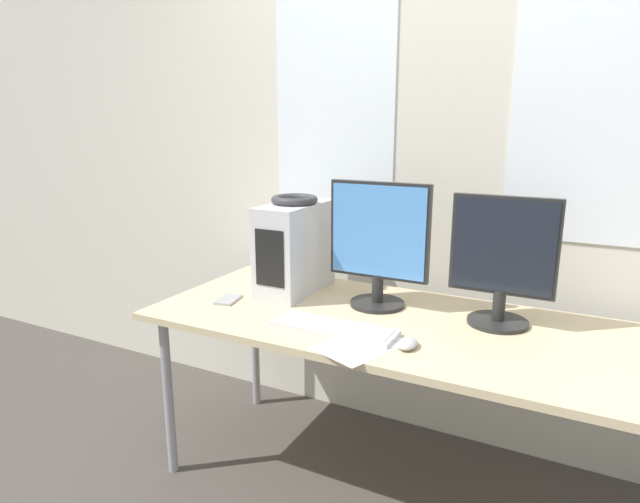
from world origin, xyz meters
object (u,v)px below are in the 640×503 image
mouse (408,344)px  cell_phone (228,299)px  headphones (295,200)px  monitor_main (379,243)px  monitor_right_near (503,260)px  pc_tower (295,248)px  keyboard (334,328)px

mouse → cell_phone: mouse is taller
headphones → monitor_main: (0.40, -0.02, -0.15)m
headphones → monitor_right_near: monitor_right_near is taller
headphones → mouse: bearing=-29.7°
monitor_right_near → pc_tower: bearing=179.8°
cell_phone → keyboard: bearing=-22.1°
mouse → cell_phone: size_ratio=0.67×
pc_tower → headphones: headphones is taller
cell_phone → mouse: bearing=-20.0°
keyboard → mouse: size_ratio=4.65×
monitor_main → keyboard: size_ratio=1.11×
headphones → cell_phone: (-0.18, -0.25, -0.40)m
monitor_main → cell_phone: monitor_main is taller
keyboard → monitor_main: bearing=83.7°
pc_tower → monitor_right_near: bearing=-0.2°
pc_tower → monitor_main: bearing=-2.4°
pc_tower → keyboard: bearing=-43.8°
headphones → monitor_right_near: 0.89m
cell_phone → monitor_right_near: bearing=1.1°
headphones → monitor_right_near: (0.87, -0.00, -0.16)m
monitor_main → mouse: 0.49m
headphones → monitor_main: size_ratio=0.40×
monitor_main → pc_tower: bearing=177.6°
pc_tower → monitor_right_near: size_ratio=0.86×
pc_tower → monitor_main: size_ratio=0.82×
monitor_right_near → keyboard: size_ratio=1.05×
mouse → monitor_right_near: bearing=57.7°
keyboard → monitor_right_near: bearing=33.8°
pc_tower → mouse: pc_tower is taller
pc_tower → keyboard: size_ratio=0.90×
headphones → mouse: size_ratio=2.04×
pc_tower → cell_phone: pc_tower is taller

